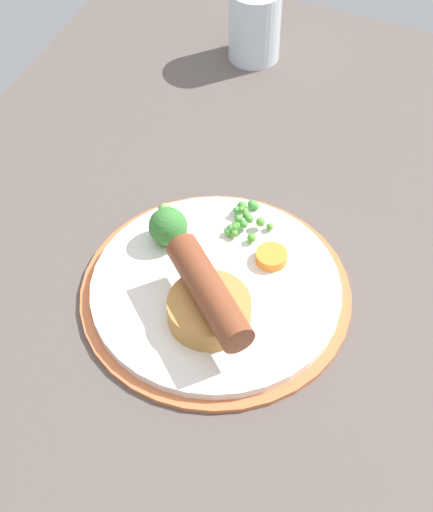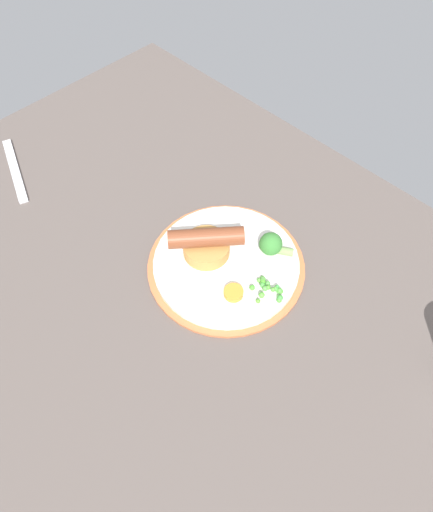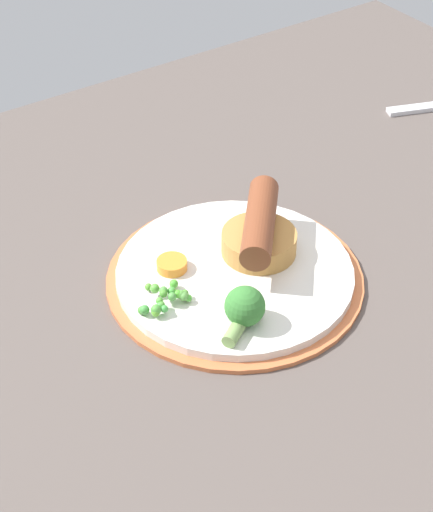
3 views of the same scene
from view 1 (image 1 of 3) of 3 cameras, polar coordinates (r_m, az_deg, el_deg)
name	(u,v)px [view 1 (image 1 of 3)]	position (r cm, az deg, el deg)	size (l,w,h in cm)	color
dining_table	(241,361)	(78.77, 1.63, -7.01)	(110.00, 80.00, 3.00)	#564C47
dinner_plate	(216,292)	(80.86, -0.05, -2.40)	(25.71, 25.71, 1.40)	#CC6B3D
sausage_pudding	(209,302)	(76.07, -0.50, -3.08)	(10.10, 11.00, 5.38)	#BC8442
pea_pile	(244,218)	(84.84, 1.87, 2.52)	(5.25, 4.51, 1.72)	green
broccoli_floret_near	(168,226)	(82.94, -3.26, 2.03)	(5.47, 4.44, 3.79)	#387A33
carrot_slice_2	(271,257)	(82.03, 3.69, -0.05)	(3.04, 3.04, 1.03)	orange
drinking_glass	(255,24)	(106.20, 2.56, 15.21)	(6.32, 6.32, 9.19)	silver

